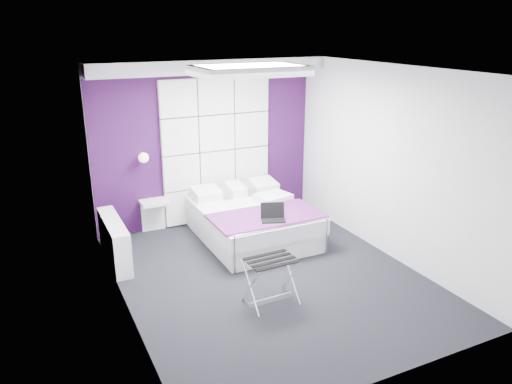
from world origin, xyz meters
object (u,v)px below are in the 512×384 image
wall_lamp (143,157)px  radiator (114,241)px  bed (252,221)px  laptop (272,216)px  nightstand (154,202)px  luggage_rack (271,281)px

wall_lamp → radiator: bearing=-130.1°
wall_lamp → radiator: 1.35m
bed → laptop: (-0.01, -0.64, 0.31)m
wall_lamp → nightstand: (0.12, -0.04, -0.71)m
radiator → luggage_rack: bearing=-52.8°
radiator → laptop: laptop is taller
nightstand → luggage_rack: size_ratio=0.74×
radiator → laptop: 2.16m
wall_lamp → bed: 1.88m
wall_lamp → laptop: 2.13m
bed → nightstand: bearing=146.8°
wall_lamp → radiator: size_ratio=0.12×
bed → luggage_rack: bearing=-108.7°
luggage_rack → laptop: (0.59, 1.12, 0.31)m
luggage_rack → wall_lamp: bearing=104.6°
luggage_rack → laptop: 1.31m
radiator → bed: (2.01, -0.10, -0.02)m
wall_lamp → luggage_rack: bearing=-73.5°
radiator → laptop: bearing=-20.3°
laptop → radiator: bearing=-179.3°
wall_lamp → bed: size_ratio=0.08×
wall_lamp → nightstand: wall_lamp is taller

